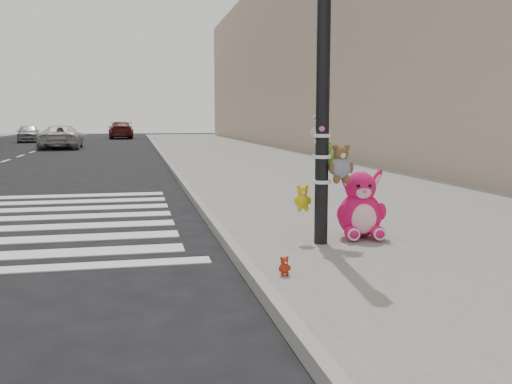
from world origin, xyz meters
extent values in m
plane|color=black|center=(0.00, 0.00, 0.00)|extent=(120.00, 120.00, 0.00)
cube|color=slate|center=(5.00, 10.00, 0.07)|extent=(7.00, 80.00, 0.14)
cube|color=gray|center=(1.55, 10.00, 0.07)|extent=(0.12, 80.00, 0.15)
cube|color=tan|center=(10.50, 20.00, 5.00)|extent=(5.00, 60.00, 10.00)
cylinder|color=black|center=(2.60, 1.80, 2.14)|extent=(0.16, 0.16, 4.00)
cylinder|color=white|center=(2.60, 1.80, 0.89)|extent=(0.22, 0.22, 0.04)
cylinder|color=white|center=(2.60, 1.80, 1.19)|extent=(0.22, 0.22, 0.04)
cylinder|color=white|center=(2.60, 1.80, 1.44)|extent=(0.22, 0.22, 0.04)
ellipsoid|color=#E41361|center=(3.01, 1.82, 0.22)|extent=(0.22, 0.32, 0.16)
ellipsoid|color=#E41361|center=(3.33, 1.78, 0.22)|extent=(0.22, 0.32, 0.16)
ellipsoid|color=#E41361|center=(3.20, 2.05, 0.43)|extent=(0.63, 0.56, 0.57)
ellipsoid|color=#F9BFD1|center=(3.17, 1.85, 0.41)|extent=(0.33, 0.15, 0.37)
sphere|color=#E41361|center=(3.20, 2.05, 0.78)|extent=(0.44, 0.44, 0.39)
ellipsoid|color=#E41361|center=(3.03, 2.09, 0.84)|extent=(0.28, 0.12, 0.39)
ellipsoid|color=#E41361|center=(3.38, 2.04, 0.84)|extent=(0.28, 0.12, 0.39)
imported|color=silver|center=(-3.50, 28.20, 0.63)|extent=(2.20, 4.61, 1.27)
imported|color=#511718|center=(-0.67, 43.69, 0.68)|extent=(2.16, 4.81, 1.37)
imported|color=#A0A1A5|center=(-6.81, 37.61, 0.62)|extent=(2.02, 3.81, 1.24)
camera|label=1|loc=(0.42, -4.66, 1.64)|focal=40.00mm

